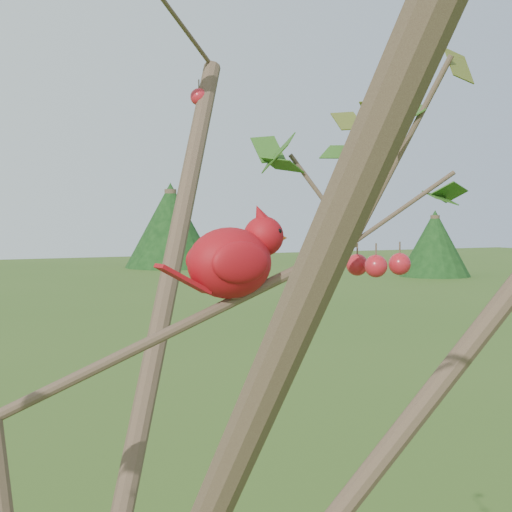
# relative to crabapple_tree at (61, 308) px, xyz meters

# --- Properties ---
(crabapple_tree) EXTENTS (2.35, 2.05, 2.95)m
(crabapple_tree) POSITION_rel_crabapple_tree_xyz_m (0.00, 0.00, 0.00)
(crabapple_tree) COLOR #432E24
(crabapple_tree) RESTS_ON ground
(cardinal) EXTENTS (0.24, 0.13, 0.17)m
(cardinal) POSITION_rel_crabapple_tree_xyz_m (0.30, 0.09, 0.05)
(cardinal) COLOR #A70E11
(cardinal) RESTS_ON ground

